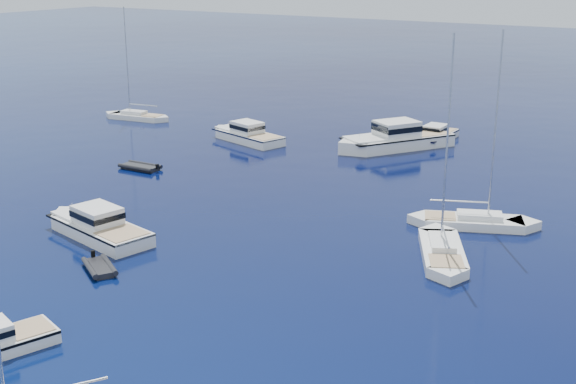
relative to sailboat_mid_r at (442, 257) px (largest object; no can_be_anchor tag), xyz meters
name	(u,v)px	position (x,y,z in m)	size (l,w,h in m)	color
ground	(38,359)	(-11.84, -22.87, 0.00)	(400.00, 400.00, 0.00)	#081F54
motor_cruiser_centre	(97,236)	(-21.88, -8.96, 0.00)	(3.23, 10.54, 2.77)	silver
motor_cruiser_far_l	(246,141)	(-29.48, 20.15, 0.00)	(3.12, 10.20, 2.68)	white
motor_cruiser_distant	(394,148)	(-14.91, 25.46, 0.00)	(4.15, 13.55, 3.56)	white
motor_cruiser_horizon	(434,142)	(-12.45, 30.29, 0.00)	(2.63, 8.60, 2.26)	silver
sailboat_mid_r	(442,257)	(0.00, 0.00, 0.00)	(2.61, 10.05, 14.77)	white
sailboat_centre	(473,226)	(-0.21, 6.76, 0.00)	(2.57, 9.90, 14.56)	silver
sailboat_far_l	(137,119)	(-47.08, 22.49, 0.00)	(2.41, 9.27, 13.63)	silver
tender_grey_near	(100,271)	(-17.20, -13.39, 0.00)	(1.87, 3.35, 0.95)	black
tender_grey_far	(140,169)	(-31.31, 5.77, 0.00)	(2.16, 4.01, 0.95)	black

